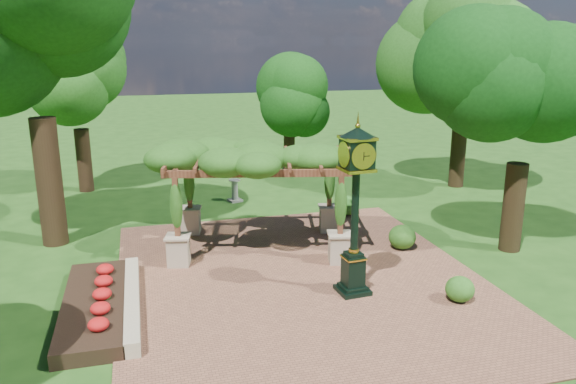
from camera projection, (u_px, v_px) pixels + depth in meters
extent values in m
plane|color=#1E4714|center=(313.00, 296.00, 14.84)|extent=(120.00, 120.00, 0.00)
cube|color=brown|center=(302.00, 280.00, 15.76)|extent=(10.00, 12.00, 0.04)
cube|color=#C6B793|center=(132.00, 301.00, 14.10)|extent=(0.35, 5.00, 0.40)
cube|color=red|center=(95.00, 306.00, 13.88)|extent=(1.50, 5.00, 0.36)
cube|color=black|center=(352.00, 290.00, 14.96)|extent=(0.86, 0.86, 0.12)
cube|color=black|center=(353.00, 271.00, 14.82)|extent=(0.54, 0.54, 0.89)
cube|color=gold|center=(354.00, 257.00, 14.72)|extent=(0.60, 0.60, 0.04)
cylinder|color=black|center=(355.00, 210.00, 14.38)|extent=(0.21, 0.21, 2.28)
cube|color=black|center=(357.00, 154.00, 14.00)|extent=(0.75, 0.75, 0.69)
cylinder|color=white|center=(364.00, 156.00, 13.67)|extent=(0.59, 0.08, 0.59)
cone|color=black|center=(358.00, 132.00, 13.86)|extent=(0.96, 0.96, 0.25)
sphere|color=gold|center=(358.00, 126.00, 13.82)|extent=(0.14, 0.14, 0.14)
cube|color=tan|center=(179.00, 251.00, 16.72)|extent=(0.75, 0.75, 0.87)
cube|color=brown|center=(176.00, 207.00, 16.36)|extent=(0.18, 0.18, 1.79)
cube|color=tan|center=(340.00, 248.00, 16.91)|extent=(0.75, 0.75, 0.87)
cube|color=brown|center=(341.00, 205.00, 16.55)|extent=(0.18, 0.18, 1.79)
cube|color=tan|center=(191.00, 221.00, 19.51)|extent=(0.75, 0.75, 0.87)
cube|color=brown|center=(189.00, 182.00, 19.15)|extent=(0.18, 0.18, 1.79)
cube|color=tan|center=(329.00, 219.00, 19.70)|extent=(0.75, 0.75, 0.87)
cube|color=brown|center=(330.00, 181.00, 19.35)|extent=(0.18, 0.18, 1.79)
cube|color=brown|center=(259.00, 173.00, 16.20)|extent=(5.49, 1.36, 0.21)
cube|color=brown|center=(259.00, 154.00, 19.00)|extent=(5.49, 1.36, 0.21)
ellipsoid|color=#245217|center=(259.00, 155.00, 17.53)|extent=(6.23, 4.62, 0.97)
cube|color=gray|center=(235.00, 200.00, 23.60)|extent=(0.64, 0.64, 0.09)
cylinder|color=gray|center=(235.00, 190.00, 23.49)|extent=(0.33, 0.33, 0.85)
cylinder|color=gray|center=(234.00, 180.00, 23.38)|extent=(0.61, 0.61, 0.05)
ellipsoid|color=#2A621C|center=(460.00, 289.00, 14.37)|extent=(0.89, 0.89, 0.67)
ellipsoid|color=#295A19|center=(402.00, 237.00, 18.02)|extent=(1.05, 1.05, 0.79)
ellipsoid|color=#27631C|center=(347.00, 206.00, 21.53)|extent=(0.99, 0.99, 0.75)
cylinder|color=#352315|center=(49.00, 182.00, 18.16)|extent=(0.81, 0.81, 4.20)
ellipsoid|color=#123D0F|center=(29.00, 7.00, 16.76)|extent=(5.10, 5.10, 6.63)
cylinder|color=#322113|center=(84.00, 160.00, 24.94)|extent=(0.64, 0.64, 2.80)
ellipsoid|color=#255C1A|center=(76.00, 77.00, 24.00)|extent=(3.72, 3.72, 4.43)
cylinder|color=#302013|center=(289.00, 152.00, 28.36)|extent=(0.57, 0.57, 2.24)
ellipsoid|color=#123F0F|center=(289.00, 94.00, 27.61)|extent=(3.12, 3.12, 3.54)
cylinder|color=#332313|center=(458.00, 148.00, 25.66)|extent=(0.68, 0.68, 3.55)
ellipsoid|color=#225418|center=(467.00, 45.00, 24.47)|extent=(4.67, 4.67, 5.61)
cylinder|color=#332514|center=(513.00, 207.00, 17.77)|extent=(0.66, 0.66, 2.85)
ellipsoid|color=#0E380E|center=(526.00, 90.00, 16.82)|extent=(4.16, 4.16, 4.50)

